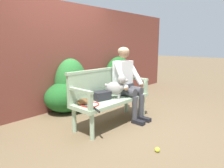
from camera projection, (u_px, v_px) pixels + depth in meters
ground_plane at (112, 123)px, 3.70m from camera, size 40.00×40.00×0.00m
brick_garden_fence at (59, 56)px, 4.48m from camera, size 8.00×0.30×2.25m
hedge_bush_far_left at (119, 77)px, 5.52m from camera, size 0.88×0.58×1.06m
hedge_bush_mid_left at (71, 84)px, 4.41m from camera, size 0.71×0.61×1.09m
hedge_bush_far_right at (68, 96)px, 4.32m from camera, size 1.03×0.78×0.65m
garden_bench at (112, 102)px, 3.63m from camera, size 1.51×0.53×0.46m
bench_backrest at (102, 82)px, 3.72m from camera, size 1.55×0.06×0.50m
bench_armrest_left_end at (84, 95)px, 2.99m from camera, size 0.06×0.53×0.28m
bench_armrest_right_end at (140, 82)px, 4.04m from camera, size 0.06×0.53×0.28m
person_seated at (127, 80)px, 3.84m from camera, size 0.56×0.67×1.33m
dog_on_bench at (116, 87)px, 3.58m from camera, size 0.31×0.39×0.40m
tennis_racket at (90, 105)px, 3.19m from camera, size 0.38×0.58×0.03m
baseball_glove at (84, 102)px, 3.23m from camera, size 0.26×0.22×0.09m
sports_bag at (101, 96)px, 3.51m from camera, size 0.31×0.24×0.14m
tennis_ball at (157, 150)px, 2.72m from camera, size 0.07×0.07×0.07m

